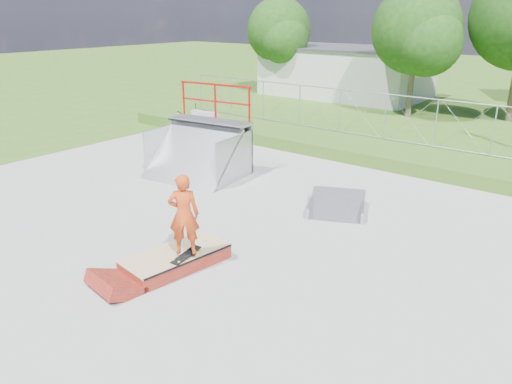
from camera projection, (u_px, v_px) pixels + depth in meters
ground at (197, 241)px, 12.22m from camera, size 120.00×120.00×0.00m
concrete_pad at (197, 240)px, 12.21m from camera, size 20.00×16.00×0.04m
grass_berm at (371, 151)px, 19.15m from camera, size 24.00×3.00×0.50m
grind_box at (176, 260)px, 10.93m from camera, size 1.43×2.43×0.34m
quarter_pipe at (195, 134)px, 16.42m from camera, size 3.27×2.88×2.98m
flat_bank_ramp at (337, 206)px, 13.81m from camera, size 2.01×2.06×0.46m
skateboard at (186, 255)px, 10.66m from camera, size 0.27×0.81×0.13m
skater at (184, 218)px, 10.36m from camera, size 0.76×0.73×1.76m
concrete_stairs at (198, 122)px, 23.44m from camera, size 1.50×1.60×0.80m
chain_link_fence at (385, 117)px, 19.49m from camera, size 20.00×0.06×1.80m
utility_building_flat at (346, 72)px, 32.59m from camera, size 10.00×6.00×3.00m
tree_left_near at (420, 33)px, 24.95m from camera, size 4.76×4.48×6.65m
tree_left_far at (280, 33)px, 32.36m from camera, size 4.42×4.16×6.18m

